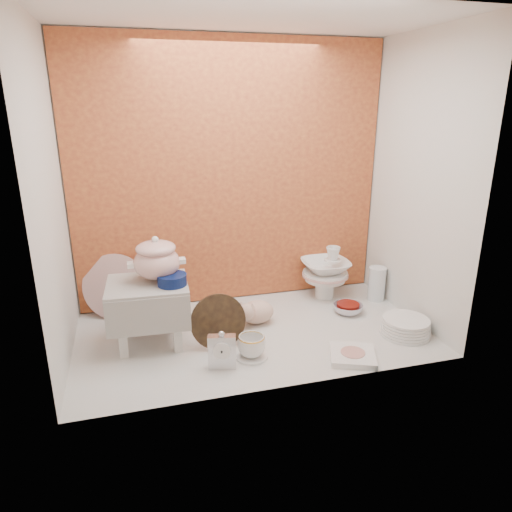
{
  "coord_description": "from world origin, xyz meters",
  "views": [
    {
      "loc": [
        -0.57,
        -2.11,
        1.16
      ],
      "look_at": [
        0.02,
        0.02,
        0.42
      ],
      "focal_mm": 32.59,
      "sensor_mm": 36.0,
      "label": 1
    }
  ],
  "objects": [
    {
      "name": "teacup_saucer",
      "position": [
        -0.07,
        -0.23,
        0.01
      ],
      "size": [
        0.19,
        0.19,
        0.01
      ],
      "primitive_type": "cylinder",
      "rotation": [
        0.0,
        0.0,
        0.25
      ],
      "color": "white",
      "rests_on": "ground"
    },
    {
      "name": "crystal_bowl",
      "position": [
        0.59,
        0.09,
        0.03
      ],
      "size": [
        0.21,
        0.21,
        0.05
      ],
      "primitive_type": "imported",
      "rotation": [
        0.0,
        0.0,
        0.25
      ],
      "color": "silver",
      "rests_on": "ground"
    },
    {
      "name": "lattice_dish",
      "position": [
        0.39,
        -0.36,
        0.01
      ],
      "size": [
        0.27,
        0.27,
        0.03
      ],
      "primitive_type": "cube",
      "rotation": [
        0.0,
        0.0,
        -0.38
      ],
      "color": "white",
      "rests_on": "ground"
    },
    {
      "name": "ground",
      "position": [
        0.0,
        0.0,
        0.0
      ],
      "size": [
        1.8,
        1.8,
        0.0
      ],
      "primitive_type": "plane",
      "color": "silver",
      "rests_on": "ground"
    },
    {
      "name": "blue_white_vase",
      "position": [
        -0.52,
        0.29,
        0.12
      ],
      "size": [
        0.23,
        0.23,
        0.23
      ],
      "primitive_type": "imported",
      "rotation": [
        0.0,
        0.0,
        0.02
      ],
      "color": "white",
      "rests_on": "ground"
    },
    {
      "name": "gold_rim_teacup",
      "position": [
        -0.07,
        -0.23,
        0.06
      ],
      "size": [
        0.16,
        0.16,
        0.1
      ],
      "primitive_type": "imported",
      "rotation": [
        0.0,
        0.0,
        0.24
      ],
      "color": "white",
      "rests_on": "teacup_saucer"
    },
    {
      "name": "porcelain_tower",
      "position": [
        0.55,
        0.34,
        0.16
      ],
      "size": [
        0.37,
        0.37,
        0.33
      ],
      "primitive_type": null,
      "rotation": [
        0.0,
        0.0,
        -0.39
      ],
      "color": "white",
      "rests_on": "ground"
    },
    {
      "name": "floral_platter",
      "position": [
        -0.69,
        0.41,
        0.18
      ],
      "size": [
        0.39,
        0.24,
        0.35
      ],
      "primitive_type": null,
      "rotation": [
        0.0,
        0.0,
        -0.34
      ],
      "color": "white",
      "rests_on": "ground"
    },
    {
      "name": "dinner_plate_stack",
      "position": [
        0.76,
        -0.22,
        0.04
      ],
      "size": [
        0.34,
        0.34,
        0.09
      ],
      "primitive_type": "cylinder",
      "rotation": [
        0.0,
        0.0,
        0.43
      ],
      "color": "white",
      "rests_on": "ground"
    },
    {
      "name": "lacquer_tray",
      "position": [
        -0.2,
        -0.09,
        0.14
      ],
      "size": [
        0.28,
        0.08,
        0.27
      ],
      "primitive_type": null,
      "rotation": [
        0.0,
        0.0,
        0.04
      ],
      "color": "black",
      "rests_on": "ground"
    },
    {
      "name": "niche_shell",
      "position": [
        0.0,
        0.18,
        0.93
      ],
      "size": [
        1.86,
        1.03,
        1.53
      ],
      "color": "#CC6D33",
      "rests_on": "ground"
    },
    {
      "name": "clear_glass_vase",
      "position": [
        0.84,
        0.22,
        0.1
      ],
      "size": [
        0.1,
        0.1,
        0.21
      ],
      "primitive_type": "cylinder",
      "rotation": [
        0.0,
        0.0,
        -0.01
      ],
      "color": "silver",
      "rests_on": "ground"
    },
    {
      "name": "step_stool",
      "position": [
        -0.52,
        0.04,
        0.16
      ],
      "size": [
        0.4,
        0.35,
        0.32
      ],
      "primitive_type": null,
      "rotation": [
        0.0,
        0.0,
        -0.05
      ],
      "color": "silver",
      "rests_on": "ground"
    },
    {
      "name": "plush_pig",
      "position": [
        0.05,
        0.1,
        0.07
      ],
      "size": [
        0.27,
        0.21,
        0.14
      ],
      "primitive_type": "ellipsoid",
      "rotation": [
        0.0,
        0.0,
        0.23
      ],
      "color": "#D2A894",
      "rests_on": "ground"
    },
    {
      "name": "cobalt_bowl",
      "position": [
        -0.41,
        -0.02,
        0.35
      ],
      "size": [
        0.16,
        0.16,
        0.05
      ],
      "primitive_type": "cylinder",
      "rotation": [
        0.0,
        0.0,
        -0.17
      ],
      "color": "#091647",
      "rests_on": "step_stool"
    },
    {
      "name": "mantel_clock",
      "position": [
        -0.22,
        -0.28,
        0.09
      ],
      "size": [
        0.13,
        0.07,
        0.18
      ],
      "primitive_type": "cube",
      "rotation": [
        0.0,
        0.0,
        -0.22
      ],
      "color": "silver",
      "rests_on": "ground"
    },
    {
      "name": "soup_tureen",
      "position": [
        -0.47,
        0.07,
        0.44
      ],
      "size": [
        0.28,
        0.28,
        0.22
      ],
      "primitive_type": null,
      "rotation": [
        0.0,
        0.0,
        0.06
      ],
      "color": "white",
      "rests_on": "step_stool"
    }
  ]
}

